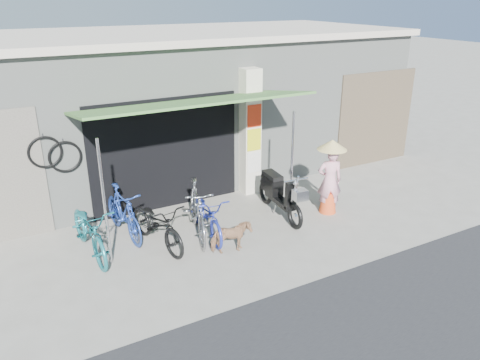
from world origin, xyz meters
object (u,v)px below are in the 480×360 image
nun (330,177)px  bike_black (157,224)px  street_dog (231,237)px  bike_silver (197,211)px  bike_blue (123,212)px  bike_navy (207,215)px  moped (279,194)px  bike_teal (89,230)px

nun → bike_black: bearing=16.7°
street_dog → nun: size_ratio=0.45×
bike_silver → nun: bearing=8.5°
bike_blue → bike_navy: 1.66m
nun → street_dog: bearing=33.1°
bike_black → moped: size_ratio=0.93×
street_dog → bike_blue: bearing=54.5°
bike_navy → street_dog: size_ratio=2.29×
bike_silver → street_dog: (0.29, -0.89, -0.25)m
bike_silver → bike_teal: bearing=-172.9°
bike_navy → moped: size_ratio=0.89×
bike_navy → moped: bearing=9.2°
bike_black → bike_silver: (0.83, -0.00, 0.10)m
bike_silver → street_dog: 0.96m
bike_teal → bike_navy: bearing=-13.3°
bike_teal → bike_silver: size_ratio=1.03×
bike_blue → moped: size_ratio=0.89×
bike_teal → street_dog: bike_teal is taller
bike_silver → bike_navy: (0.18, -0.06, -0.11)m
bike_teal → bike_silver: bike_silver is taller
bike_black → bike_silver: 0.83m
bike_blue → nun: 4.43m
bike_blue → bike_silver: 1.47m
moped → street_dog: bearing=-145.1°
bike_black → street_dog: (1.12, -0.89, -0.15)m
bike_black → bike_navy: bearing=-15.0°
bike_silver → bike_blue: bearing=166.2°
bike_blue → bike_black: bearing=-63.5°
bike_black → street_dog: size_ratio=2.38×
bike_black → moped: 2.80m
moped → bike_silver: bearing=-172.8°
bike_silver → bike_navy: bike_silver is taller
bike_navy → moped: 1.79m
bike_blue → nun: (4.28, -1.08, 0.32)m
street_dog → bike_navy: bearing=17.4°
bike_blue → moped: bearing=-17.2°
bike_teal → bike_navy: 2.24m
bike_teal → bike_blue: bike_blue is taller
bike_silver → moped: bike_silver is taller
bike_navy → street_dog: bike_navy is taller
moped → bike_black: bearing=-173.4°
street_dog → bike_silver: bearing=28.3°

